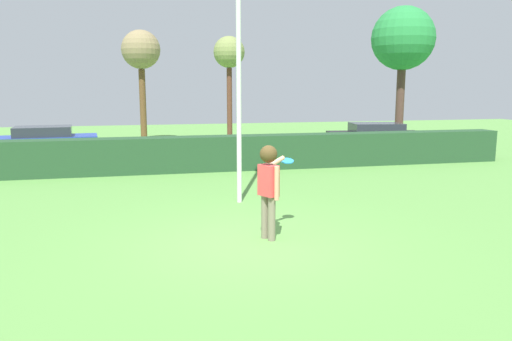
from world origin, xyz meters
name	(u,v)px	position (x,y,z in m)	size (l,w,h in m)	color
ground_plane	(253,243)	(0.00, 0.00, 0.00)	(60.00, 60.00, 0.00)	#609C47
person	(269,181)	(0.34, 0.16, 1.13)	(0.63, 0.76, 1.78)	gray
frisbee	(287,161)	(0.87, 0.77, 1.39)	(0.27, 0.27, 0.09)	#268CE5
lamppost	(239,47)	(0.41, 3.28, 3.77)	(0.24, 0.24, 6.89)	silver
hedge_row	(199,154)	(0.00, 8.17, 0.59)	(22.78, 0.90, 1.18)	#24492A
parked_car_blue	(44,140)	(-5.82, 13.14, 0.69)	(4.35, 2.14, 1.25)	#263FA5
parked_car_black	(376,136)	(8.37, 11.76, 0.69)	(4.41, 2.34, 1.25)	black
bare_elm_tree	(229,56)	(2.24, 14.76, 4.28)	(1.46, 1.46, 5.19)	brown
birch_tree	(141,52)	(-1.75, 17.37, 4.55)	(1.92, 1.92, 5.65)	brown
willow_tree	(403,40)	(10.57, 13.68, 5.09)	(3.03, 3.03, 6.68)	#51382D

